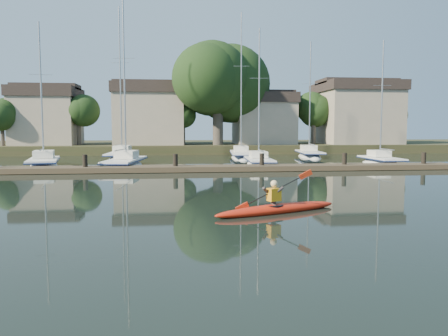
{
  "coord_description": "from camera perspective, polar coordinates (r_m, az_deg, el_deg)",
  "views": [
    {
      "loc": [
        -3.03,
        -15.87,
        2.96
      ],
      "look_at": [
        -0.88,
        3.21,
        1.2
      ],
      "focal_mm": 35.0,
      "sensor_mm": 36.0,
      "label": 1
    }
  ],
  "objects": [
    {
      "name": "kayak",
      "position": [
        15.5,
        6.95,
        -5.08
      ],
      "size": [
        4.91,
        2.53,
        1.61
      ],
      "rotation": [
        0.0,
        0.0,
        0.39
      ],
      "color": "red",
      "rests_on": "ground"
    },
    {
      "name": "sailboat_5",
      "position": [
        43.33,
        -13.22,
        0.92
      ],
      "size": [
        2.51,
        9.59,
        15.78
      ],
      "rotation": [
        0.0,
        0.0,
        -0.03
      ],
      "color": "white",
      "rests_on": "ground"
    },
    {
      "name": "sailboat_3",
      "position": [
        34.9,
        4.58,
        0.06
      ],
      "size": [
        2.42,
        7.53,
        11.96
      ],
      "rotation": [
        0.0,
        0.0,
        -0.06
      ],
      "color": "white",
      "rests_on": "ground"
    },
    {
      "name": "ground",
      "position": [
        16.43,
        4.32,
        -5.16
      ],
      "size": [
        160.0,
        160.0,
        0.0
      ],
      "primitive_type": "plane",
      "color": "black",
      "rests_on": "ground"
    },
    {
      "name": "sailboat_4",
      "position": [
        38.14,
        19.78,
        0.2
      ],
      "size": [
        2.16,
        6.66,
        11.23
      ],
      "rotation": [
        0.0,
        0.0,
        -0.03
      ],
      "color": "white",
      "rests_on": "ground"
    },
    {
      "name": "shore",
      "position": [
        56.36,
        -1.72,
        5.51
      ],
      "size": [
        90.0,
        25.25,
        12.75
      ],
      "color": "#2C341A",
      "rests_on": "ground"
    },
    {
      "name": "sailboat_6",
      "position": [
        43.7,
        2.25,
        1.11
      ],
      "size": [
        2.94,
        9.92,
        15.54
      ],
      "rotation": [
        0.0,
        0.0,
        -0.09
      ],
      "color": "white",
      "rests_on": "ground"
    },
    {
      "name": "dock",
      "position": [
        30.15,
        -0.64,
        -0.01
      ],
      "size": [
        34.0,
        2.0,
        1.8
      ],
      "color": "#4E3D2D",
      "rests_on": "ground"
    },
    {
      "name": "sailboat_0",
      "position": [
        36.22,
        -22.46,
        -0.17
      ],
      "size": [
        3.68,
        8.0,
        12.25
      ],
      "rotation": [
        0.0,
        0.0,
        0.2
      ],
      "color": "white",
      "rests_on": "ground"
    },
    {
      "name": "sailboat_7",
      "position": [
        45.64,
        11.07,
        1.18
      ],
      "size": [
        3.11,
        8.24,
        12.95
      ],
      "rotation": [
        0.0,
        0.0,
        -0.13
      ],
      "color": "white",
      "rests_on": "ground"
    },
    {
      "name": "sailboat_1",
      "position": [
        34.19,
        -12.75,
        -0.18
      ],
      "size": [
        3.18,
        8.87,
        14.18
      ],
      "rotation": [
        0.0,
        0.0,
        -0.12
      ],
      "color": "white",
      "rests_on": "ground"
    }
  ]
}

